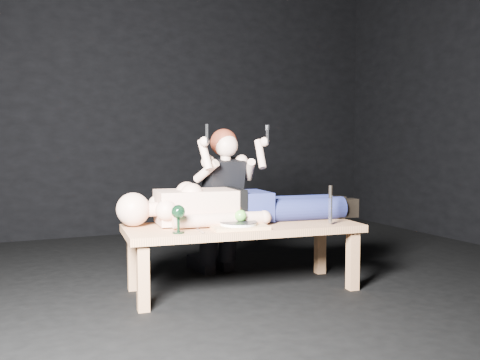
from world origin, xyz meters
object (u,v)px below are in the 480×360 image
(table, at_px, (243,257))
(lying_man, at_px, (243,201))
(kneeling_woman, at_px, (219,200))
(goblet, at_px, (178,219))
(serving_tray, at_px, (238,226))
(carving_knife, at_px, (330,205))

(table, height_order, lying_man, lying_man)
(kneeling_woman, bearing_deg, goblet, -135.54)
(serving_tray, relative_size, carving_knife, 1.35)
(table, distance_m, carving_knife, 0.69)
(lying_man, relative_size, kneeling_woman, 1.50)
(goblet, height_order, carving_knife, carving_knife)
(kneeling_woman, distance_m, carving_knife, 0.90)
(carving_knife, bearing_deg, lying_man, 146.78)
(goblet, bearing_deg, serving_tray, 2.98)
(table, height_order, goblet, goblet)
(lying_man, height_order, goblet, lying_man)
(goblet, bearing_deg, table, 16.21)
(lying_man, distance_m, kneeling_woman, 0.36)
(kneeling_woman, distance_m, goblet, 0.83)
(goblet, bearing_deg, carving_knife, -5.17)
(goblet, distance_m, carving_knife, 1.05)
(lying_man, xyz_separation_m, serving_tray, (-0.15, -0.26, -0.13))
(lying_man, bearing_deg, kneeling_woman, 102.41)
(table, distance_m, serving_tray, 0.28)
(serving_tray, bearing_deg, kneeling_woman, 80.00)
(lying_man, relative_size, goblet, 9.74)
(kneeling_woman, xyz_separation_m, carving_knife, (0.52, -0.73, 0.01))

